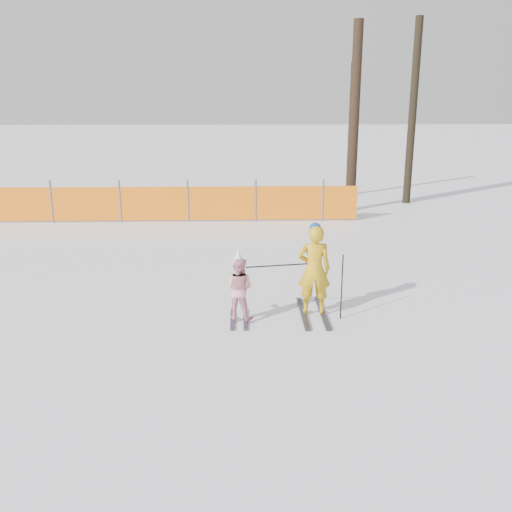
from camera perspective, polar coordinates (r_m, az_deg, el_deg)
The scene contains 6 objects.
ground at distance 9.69m, azimuth 0.08°, elevation -6.51°, with size 120.00×120.00×0.00m, color white.
adult at distance 9.75m, azimuth 5.82°, elevation -1.39°, with size 0.59×1.47×1.63m.
child at distance 9.53m, azimuth -1.74°, elevation -3.21°, with size 0.63×0.93×1.26m.
ski_poles at distance 9.61m, azimuth 5.48°, elevation -2.08°, with size 1.63×0.20×1.13m.
safety_fence at distance 17.45m, azimuth -15.14°, elevation 5.08°, with size 15.06×0.06×1.25m.
tree_trunks at distance 19.82m, azimuth 11.69°, elevation 13.24°, with size 2.48×3.09×6.08m.
Camera 1 is at (-0.27, -8.94, 3.73)m, focal length 40.00 mm.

